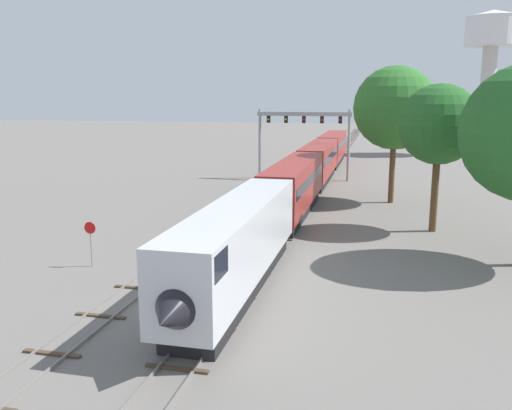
{
  "coord_description": "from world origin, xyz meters",
  "views": [
    {
      "loc": [
        9.35,
        -24.0,
        10.45
      ],
      "look_at": [
        1.0,
        12.0,
        3.0
      ],
      "focal_mm": 37.5,
      "sensor_mm": 36.0,
      "label": 1
    }
  ],
  "objects_px": {
    "signal_gantry": "(304,128)",
    "water_tower": "(491,43)",
    "stop_sign": "(91,238)",
    "trackside_tree_left": "(439,125)",
    "trackside_tree_mid": "(395,108)",
    "passenger_train": "(309,172)"
  },
  "relations": [
    {
      "from": "signal_gantry",
      "to": "water_tower",
      "type": "distance_m",
      "value": 49.59
    },
    {
      "from": "signal_gantry",
      "to": "water_tower",
      "type": "height_order",
      "value": "water_tower"
    },
    {
      "from": "stop_sign",
      "to": "trackside_tree_left",
      "type": "distance_m",
      "value": 26.81
    },
    {
      "from": "water_tower",
      "to": "stop_sign",
      "type": "bearing_deg",
      "value": -114.85
    },
    {
      "from": "trackside_tree_left",
      "to": "trackside_tree_mid",
      "type": "distance_m",
      "value": 11.88
    },
    {
      "from": "signal_gantry",
      "to": "trackside_tree_mid",
      "type": "relative_size",
      "value": 0.89
    },
    {
      "from": "passenger_train",
      "to": "trackside_tree_left",
      "type": "xyz_separation_m",
      "value": [
        11.7,
        -13.6,
        5.79
      ]
    },
    {
      "from": "signal_gantry",
      "to": "trackside_tree_left",
      "type": "height_order",
      "value": "trackside_tree_left"
    },
    {
      "from": "water_tower",
      "to": "passenger_train",
      "type": "bearing_deg",
      "value": -117.57
    },
    {
      "from": "signal_gantry",
      "to": "trackside_tree_left",
      "type": "relative_size",
      "value": 1.05
    },
    {
      "from": "passenger_train",
      "to": "stop_sign",
      "type": "bearing_deg",
      "value": -109.69
    },
    {
      "from": "passenger_train",
      "to": "signal_gantry",
      "type": "bearing_deg",
      "value": 101.2
    },
    {
      "from": "water_tower",
      "to": "trackside_tree_mid",
      "type": "relative_size",
      "value": 1.9
    },
    {
      "from": "passenger_train",
      "to": "stop_sign",
      "type": "height_order",
      "value": "passenger_train"
    },
    {
      "from": "passenger_train",
      "to": "water_tower",
      "type": "relative_size",
      "value": 3.07
    },
    {
      "from": "trackside_tree_mid",
      "to": "signal_gantry",
      "type": "bearing_deg",
      "value": 128.82
    },
    {
      "from": "stop_sign",
      "to": "signal_gantry",
      "type": "bearing_deg",
      "value": 78.85
    },
    {
      "from": "passenger_train",
      "to": "signal_gantry",
      "type": "relative_size",
      "value": 6.53
    },
    {
      "from": "signal_gantry",
      "to": "stop_sign",
      "type": "relative_size",
      "value": 4.2
    },
    {
      "from": "water_tower",
      "to": "trackside_tree_mid",
      "type": "xyz_separation_m",
      "value": [
        -17.36,
        -51.98,
        -10.68
      ]
    },
    {
      "from": "water_tower",
      "to": "stop_sign",
      "type": "distance_m",
      "value": 87.6
    },
    {
      "from": "stop_sign",
      "to": "water_tower",
      "type": "bearing_deg",
      "value": 65.15
    }
  ]
}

